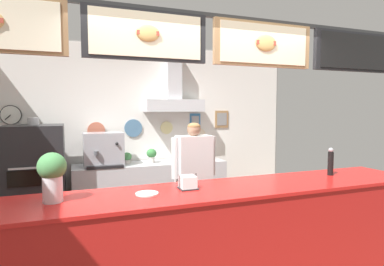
{
  "coord_description": "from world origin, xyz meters",
  "views": [
    {
      "loc": [
        -1.21,
        -3.02,
        1.75
      ],
      "look_at": [
        0.15,
        0.64,
        1.45
      ],
      "focal_mm": 30.12,
      "sensor_mm": 36.0,
      "label": 1
    }
  ],
  "objects": [
    {
      "name": "potted_oregano",
      "position": [
        -0.43,
        1.94,
        0.99
      ],
      "size": [
        0.14,
        0.14,
        0.18
      ],
      "color": "beige",
      "rests_on": "back_prep_counter"
    },
    {
      "name": "pepper_grinder",
      "position": [
        1.31,
        -0.41,
        1.19
      ],
      "size": [
        0.06,
        0.06,
        0.29
      ],
      "color": "black",
      "rests_on": "service_counter"
    },
    {
      "name": "basil_vase",
      "position": [
        -1.36,
        -0.44,
        1.25
      ],
      "size": [
        0.21,
        0.21,
        0.37
      ],
      "color": "silver",
      "rests_on": "service_counter"
    },
    {
      "name": "condiment_plate",
      "position": [
        -0.66,
        -0.48,
        1.06
      ],
      "size": [
        0.19,
        0.19,
        0.01
      ],
      "color": "white",
      "rests_on": "service_counter"
    },
    {
      "name": "potted_rosemary",
      "position": [
        -0.06,
        1.88,
        1.03
      ],
      "size": [
        0.16,
        0.16,
        0.22
      ],
      "color": "beige",
      "rests_on": "back_prep_counter"
    },
    {
      "name": "napkin_holder",
      "position": [
        -0.28,
        -0.42,
        1.1
      ],
      "size": [
        0.16,
        0.16,
        0.13
      ],
      "color": "#262628",
      "rests_on": "service_counter"
    },
    {
      "name": "pizza_oven",
      "position": [
        -1.69,
        1.7,
        0.77
      ],
      "size": [
        0.74,
        0.71,
        1.63
      ],
      "color": "#232326",
      "rests_on": "ground_plane"
    },
    {
      "name": "service_counter",
      "position": [
        0.0,
        -0.5,
        0.53
      ],
      "size": [
        4.09,
        0.71,
        1.05
      ],
      "color": "#B21916",
      "rests_on": "ground_plane"
    },
    {
      "name": "potted_basil",
      "position": [
        0.61,
        1.89,
        1.0
      ],
      "size": [
        0.15,
        0.15,
        0.19
      ],
      "color": "#4C4C51",
      "rests_on": "back_prep_counter"
    },
    {
      "name": "back_prep_counter",
      "position": [
        -0.06,
        1.91,
        0.44
      ],
      "size": [
        2.37,
        0.59,
        0.89
      ],
      "color": "#B7BABF",
      "rests_on": "ground_plane"
    },
    {
      "name": "back_wall_assembly",
      "position": [
        0.02,
        2.15,
        1.49
      ],
      "size": [
        5.02,
        2.66,
        2.78
      ],
      "color": "gray",
      "rests_on": "ground_plane"
    },
    {
      "name": "espresso_machine",
      "position": [
        -0.79,
        1.89,
        1.14
      ],
      "size": [
        0.57,
        0.47,
        0.5
      ],
      "color": "#A3A5AD",
      "rests_on": "back_prep_counter"
    },
    {
      "name": "shop_worker",
      "position": [
        0.22,
        0.74,
        0.83
      ],
      "size": [
        0.6,
        0.25,
        1.57
      ],
      "rotation": [
        0.0,
        0.0,
        3.22
      ],
      "color": "#232328",
      "rests_on": "ground_plane"
    }
  ]
}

